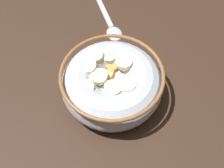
% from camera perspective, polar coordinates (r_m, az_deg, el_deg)
% --- Properties ---
extents(ground_plane, '(0.95, 0.95, 0.02)m').
position_cam_1_polar(ground_plane, '(0.52, -0.00, -2.38)').
color(ground_plane, '#332116').
extents(cereal_bowl, '(0.17, 0.17, 0.06)m').
position_cam_1_polar(cereal_bowl, '(0.49, -0.05, 0.18)').
color(cereal_bowl, '#B2BCC6').
rests_on(cereal_bowl, ground_plane).
extents(spoon, '(0.12, 0.13, 0.01)m').
position_cam_1_polar(spoon, '(0.61, -0.34, 11.39)').
color(spoon, '#B7B7BC').
rests_on(spoon, ground_plane).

